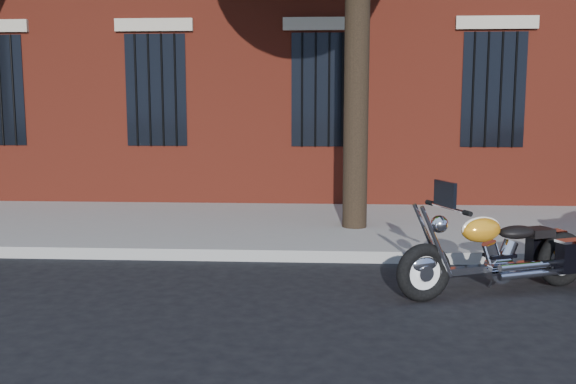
{
  "coord_description": "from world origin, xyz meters",
  "views": [
    {
      "loc": [
        0.05,
        -6.5,
        1.97
      ],
      "look_at": [
        -0.37,
        0.8,
        0.96
      ],
      "focal_mm": 40.0,
      "sensor_mm": 36.0,
      "label": 1
    }
  ],
  "objects": [
    {
      "name": "ground",
      "position": [
        0.0,
        0.0,
        0.0
      ],
      "size": [
        120.0,
        120.0,
        0.0
      ],
      "primitive_type": "plane",
      "color": "black",
      "rests_on": "ground"
    },
    {
      "name": "curb",
      "position": [
        0.0,
        1.38,
        0.07
      ],
      "size": [
        40.0,
        0.16,
        0.15
      ],
      "primitive_type": "cube",
      "color": "gray",
      "rests_on": "ground"
    },
    {
      "name": "sidewalk",
      "position": [
        0.0,
        3.26,
        0.07
      ],
      "size": [
        40.0,
        3.6,
        0.15
      ],
      "primitive_type": "cube",
      "color": "gray",
      "rests_on": "ground"
    },
    {
      "name": "motorcycle",
      "position": [
        1.94,
        0.12,
        0.41
      ],
      "size": [
        2.34,
        1.22,
        1.21
      ],
      "rotation": [
        0.0,
        0.0,
        0.38
      ],
      "color": "black",
      "rests_on": "ground"
    }
  ]
}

